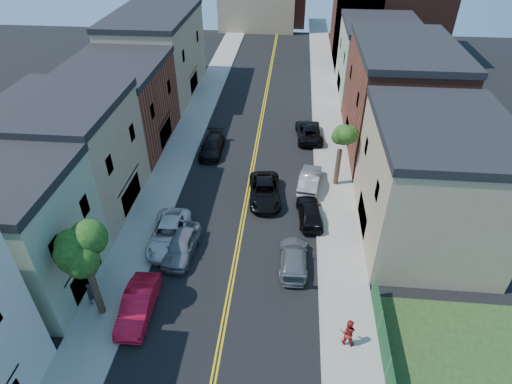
% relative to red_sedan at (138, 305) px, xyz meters
% --- Properties ---
extents(sidewalk_left, '(3.20, 100.00, 0.15)m').
position_rel_red_sedan_xyz_m(sidewalk_left, '(-2.40, 25.79, -0.75)').
color(sidewalk_left, gray).
rests_on(sidewalk_left, ground).
extents(sidewalk_right, '(3.20, 100.00, 0.15)m').
position_rel_red_sedan_xyz_m(sidewalk_right, '(13.40, 25.79, -0.75)').
color(sidewalk_right, gray).
rests_on(sidewalk_right, ground).
extents(curb_left, '(0.30, 100.00, 0.15)m').
position_rel_red_sedan_xyz_m(curb_left, '(-0.65, 25.79, -0.75)').
color(curb_left, gray).
rests_on(curb_left, ground).
extents(curb_right, '(0.30, 100.00, 0.15)m').
position_rel_red_sedan_xyz_m(curb_right, '(11.65, 25.79, -0.75)').
color(curb_right, gray).
rests_on(curb_right, ground).
extents(bldg_left_palegrn, '(9.00, 8.00, 8.50)m').
position_rel_red_sedan_xyz_m(bldg_left_palegrn, '(-8.50, 1.79, 3.42)').
color(bldg_left_palegrn, gray).
rests_on(bldg_left_palegrn, ground).
extents(bldg_left_tan_near, '(9.00, 10.00, 9.00)m').
position_rel_red_sedan_xyz_m(bldg_left_tan_near, '(-8.50, 10.79, 3.67)').
color(bldg_left_tan_near, '#998466').
rests_on(bldg_left_tan_near, ground).
extents(bldg_left_brick, '(9.00, 12.00, 8.00)m').
position_rel_red_sedan_xyz_m(bldg_left_brick, '(-8.50, 21.79, 3.17)').
color(bldg_left_brick, brown).
rests_on(bldg_left_brick, ground).
extents(bldg_left_tan_far, '(9.00, 16.00, 9.50)m').
position_rel_red_sedan_xyz_m(bldg_left_tan_far, '(-8.50, 35.79, 3.92)').
color(bldg_left_tan_far, '#998466').
rests_on(bldg_left_tan_far, ground).
extents(bldg_right_tan, '(9.00, 12.00, 9.00)m').
position_rel_red_sedan_xyz_m(bldg_right_tan, '(19.50, 9.79, 3.67)').
color(bldg_right_tan, '#998466').
rests_on(bldg_right_tan, ground).
extents(bldg_right_brick, '(9.00, 14.00, 10.00)m').
position_rel_red_sedan_xyz_m(bldg_right_brick, '(19.50, 23.79, 4.17)').
color(bldg_right_brick, brown).
rests_on(bldg_right_brick, ground).
extents(bldg_right_palegrn, '(9.00, 12.00, 8.50)m').
position_rel_red_sedan_xyz_m(bldg_right_palegrn, '(19.50, 37.79, 3.42)').
color(bldg_right_palegrn, gray).
rests_on(bldg_right_palegrn, ground).
extents(church, '(16.20, 14.20, 22.60)m').
position_rel_red_sedan_xyz_m(church, '(21.83, 52.86, 6.42)').
color(church, '#4C2319').
rests_on(church, ground).
extents(tree_left_mid, '(5.20, 5.20, 9.29)m').
position_rel_red_sedan_xyz_m(tree_left_mid, '(-2.38, -0.20, 5.75)').
color(tree_left_mid, '#322319').
rests_on(tree_left_mid, sidewalk_left).
extents(tree_right_far, '(4.40, 4.40, 8.03)m').
position_rel_red_sedan_xyz_m(tree_right_far, '(13.42, 15.80, 4.93)').
color(tree_right_far, '#322319').
rests_on(tree_right_far, sidewalk_right).
extents(red_sedan, '(1.87, 5.07, 1.66)m').
position_rel_red_sedan_xyz_m(red_sedan, '(0.00, 0.00, 0.00)').
color(red_sedan, red).
rests_on(red_sedan, ground).
extents(white_pickup, '(3.03, 5.98, 1.62)m').
position_rel_red_sedan_xyz_m(white_pickup, '(0.19, 6.79, -0.02)').
color(white_pickup, silver).
rests_on(white_pickup, ground).
extents(grey_car_left, '(2.36, 5.05, 1.67)m').
position_rel_red_sedan_xyz_m(grey_car_left, '(1.47, 5.63, 0.01)').
color(grey_car_left, slate).
rests_on(grey_car_left, ground).
extents(black_car_left, '(2.14, 5.27, 1.53)m').
position_rel_red_sedan_xyz_m(black_car_left, '(1.08, 20.50, -0.07)').
color(black_car_left, black).
rests_on(black_car_left, ground).
extents(grey_car_right, '(2.03, 4.91, 1.42)m').
position_rel_red_sedan_xyz_m(grey_car_right, '(9.74, 5.20, -0.12)').
color(grey_car_right, slate).
rests_on(grey_car_right, ground).
extents(black_car_right, '(2.40, 4.85, 1.59)m').
position_rel_red_sedan_xyz_m(black_car_right, '(10.95, 10.52, -0.03)').
color(black_car_right, black).
rests_on(black_car_right, ground).
extents(silver_car_right, '(2.40, 5.16, 1.64)m').
position_rel_red_sedan_xyz_m(silver_car_right, '(11.00, 15.18, -0.01)').
color(silver_car_right, '#96989D').
rests_on(silver_car_right, ground).
extents(dark_car_right_far, '(3.13, 5.90, 1.58)m').
position_rel_red_sedan_xyz_m(dark_car_right_far, '(11.00, 24.56, -0.04)').
color(dark_car_right_far, black).
rests_on(dark_car_right_far, ground).
extents(black_suv_lane, '(3.26, 6.01, 1.60)m').
position_rel_red_sedan_xyz_m(black_suv_lane, '(7.07, 13.03, -0.03)').
color(black_suv_lane, black).
rests_on(black_suv_lane, ground).
extents(pedestrian_left, '(0.60, 0.71, 1.64)m').
position_rel_red_sedan_xyz_m(pedestrian_left, '(-3.26, 0.47, 0.14)').
color(pedestrian_left, '#292931').
rests_on(pedestrian_left, sidewalk_left).
extents(pedestrian_right, '(1.10, 0.94, 1.97)m').
position_rel_red_sedan_xyz_m(pedestrian_right, '(13.03, -1.05, 0.31)').
color(pedestrian_right, '#A32019').
rests_on(pedestrian_right, sidewalk_right).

